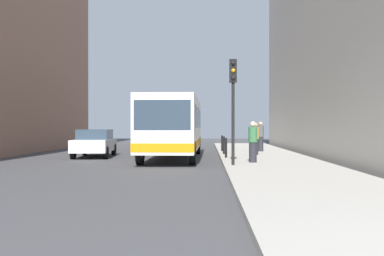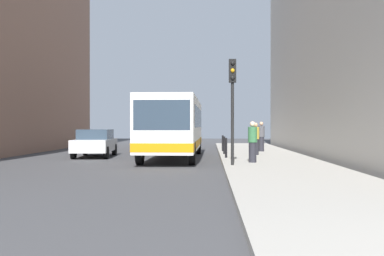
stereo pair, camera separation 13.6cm
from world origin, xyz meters
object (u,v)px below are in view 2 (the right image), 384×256
(bus, at_px, (174,125))
(bollard_near, at_px, (226,148))
(car_beside_bus, at_px, (95,142))
(pedestrian_mid_sidewalk, at_px, (256,139))
(bollard_far, at_px, (223,143))
(bollard_mid, at_px, (224,145))
(pedestrian_near_signal, at_px, (253,142))
(car_behind_bus, at_px, (177,138))
(pedestrian_far_sidewalk, at_px, (261,136))
(traffic_light, at_px, (232,91))

(bus, xyz_separation_m, bollard_near, (2.62, -1.70, -1.10))
(car_beside_bus, xyz_separation_m, pedestrian_mid_sidewalk, (8.56, -0.28, 0.21))
(pedestrian_mid_sidewalk, bearing_deg, bollard_far, -72.94)
(bollard_mid, relative_size, pedestrian_near_signal, 0.56)
(bus, xyz_separation_m, bollard_far, (2.62, 4.04, -1.10))
(bus, relative_size, bollard_mid, 11.63)
(bollard_near, relative_size, bollard_mid, 1.00)
(bollard_far, distance_m, pedestrian_near_signal, 8.58)
(car_behind_bus, distance_m, pedestrian_far_sidewalk, 8.88)
(car_beside_bus, height_order, pedestrian_mid_sidewalk, pedestrian_mid_sidewalk)
(traffic_light, height_order, bollard_far, traffic_light)
(pedestrian_mid_sidewalk, xyz_separation_m, pedestrian_far_sidewalk, (0.68, 3.39, 0.04))
(traffic_light, bearing_deg, pedestrian_near_signal, 56.46)
(traffic_light, height_order, pedestrian_near_signal, traffic_light)
(pedestrian_near_signal, bearing_deg, bollard_mid, -0.52)
(car_behind_bus, bearing_deg, bus, 96.13)
(bollard_near, relative_size, pedestrian_near_signal, 0.56)
(bus, bearing_deg, bollard_far, -122.31)
(car_beside_bus, relative_size, traffic_light, 1.10)
(car_beside_bus, xyz_separation_m, traffic_light, (7.03, -6.64, 2.22))
(bus, xyz_separation_m, bollard_mid, (2.62, 1.17, -1.10))
(car_behind_bus, height_order, pedestrian_far_sidewalk, pedestrian_far_sidewalk)
(bus, bearing_deg, pedestrian_near_signal, 129.65)
(car_beside_bus, relative_size, bollard_mid, 4.75)
(car_behind_bus, bearing_deg, car_beside_bus, 72.69)
(bus, relative_size, traffic_light, 2.69)
(pedestrian_near_signal, bearing_deg, bollard_near, 9.32)
(bollard_near, bearing_deg, bus, 147.02)
(car_beside_bus, bearing_deg, pedestrian_near_signal, 142.49)
(traffic_light, relative_size, pedestrian_mid_sidewalk, 2.42)
(car_behind_bus, xyz_separation_m, pedestrian_mid_sidewalk, (4.84, -10.34, 0.21))
(car_beside_bus, relative_size, pedestrian_mid_sidewalk, 2.66)
(traffic_light, xyz_separation_m, pedestrian_mid_sidewalk, (1.52, 6.35, -2.01))
(bollard_far, xyz_separation_m, pedestrian_near_signal, (1.00, -8.51, 0.38))
(car_behind_bus, bearing_deg, pedestrian_near_signal, 108.36)
(bollard_far, bearing_deg, pedestrian_near_signal, -83.28)
(pedestrian_far_sidewalk, bearing_deg, pedestrian_mid_sidewalk, 88.74)
(pedestrian_mid_sidewalk, bearing_deg, pedestrian_far_sidewalk, -109.07)
(bollard_far, bearing_deg, bus, -122.92)
(bus, xyz_separation_m, car_behind_bus, (-0.60, 10.86, -0.94))
(car_behind_bus, xyz_separation_m, pedestrian_near_signal, (4.22, -15.33, 0.22))
(traffic_light, relative_size, pedestrian_far_sidewalk, 2.32)
(car_beside_bus, distance_m, bollard_far, 7.65)
(car_beside_bus, bearing_deg, pedestrian_mid_sidewalk, 174.20)
(pedestrian_near_signal, height_order, pedestrian_mid_sidewalk, pedestrian_near_signal)
(car_beside_bus, bearing_deg, car_behind_bus, -114.16)
(pedestrian_near_signal, distance_m, pedestrian_mid_sidewalk, 5.03)
(bus, relative_size, bollard_far, 11.63)
(pedestrian_near_signal, bearing_deg, pedestrian_far_sidewalk, -19.44)
(bollard_near, relative_size, pedestrian_mid_sidewalk, 0.56)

